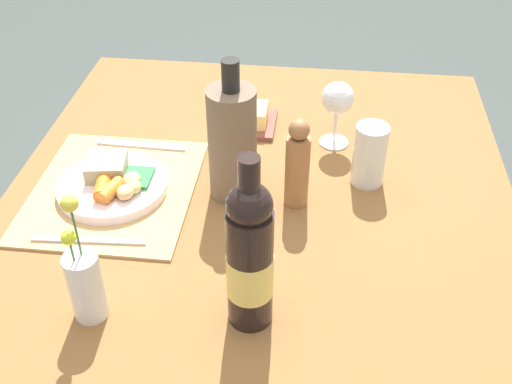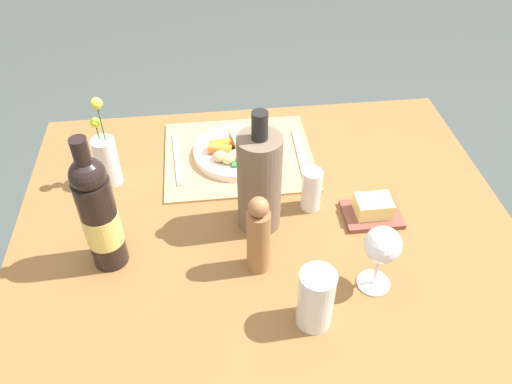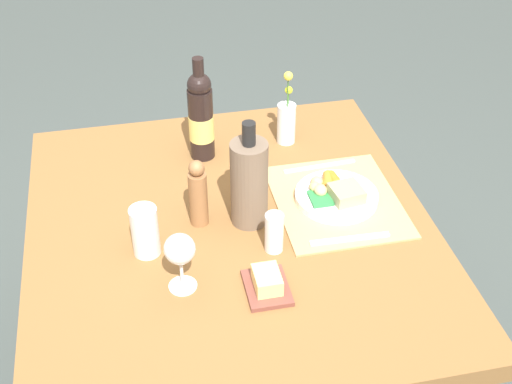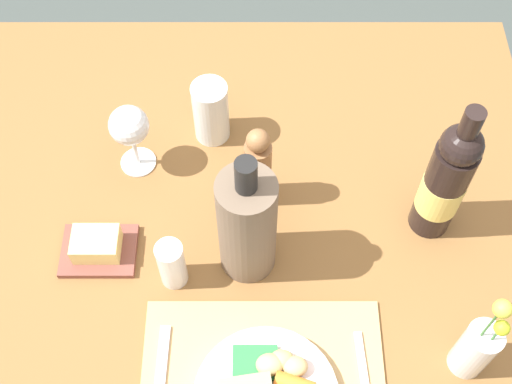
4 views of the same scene
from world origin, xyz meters
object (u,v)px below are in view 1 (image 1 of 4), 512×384
dinner_plate (113,183)px  water_tumbler (369,158)px  knife (89,240)px  wine_bottle (250,257)px  salt_shaker (225,136)px  cooler_bottle (232,142)px  pepper_mill (297,165)px  butter_dish (254,119)px  fork (142,145)px  dining_table (259,223)px  wine_glass (338,100)px  flower_vase (85,282)px

dinner_plate → water_tumbler: 0.52m
dinner_plate → knife: 0.16m
knife → wine_bottle: 0.37m
salt_shaker → cooler_bottle: cooler_bottle is taller
dinner_plate → pepper_mill: 0.38m
water_tumbler → cooler_bottle: bearing=-75.5°
water_tumbler → cooler_bottle: (0.07, -0.27, 0.06)m
dinner_plate → butter_dish: bearing=138.6°
fork → butter_dish: butter_dish is taller
salt_shaker → wine_bottle: wine_bottle is taller
dining_table → pepper_mill: (0.03, 0.08, 0.18)m
butter_dish → salt_shaker: size_ratio=1.22×
fork → knife: (0.32, -0.01, 0.00)m
dinner_plate → fork: size_ratio=1.09×
wine_glass → cooler_bottle: (0.21, -0.20, 0.01)m
dinner_plate → butter_dish: (-0.29, 0.25, -0.00)m
pepper_mill → water_tumbler: size_ratio=1.44×
pepper_mill → salt_shaker: bearing=-130.8°
knife → salt_shaker: size_ratio=2.01×
knife → pepper_mill: pepper_mill is taller
dinner_plate → knife: size_ratio=1.04×
knife → salt_shaker: (-0.31, 0.21, 0.04)m
dinner_plate → fork: bearing=175.3°
pepper_mill → butter_dish: (-0.28, -0.12, -0.07)m
pepper_mill → cooler_bottle: size_ratio=0.65×
flower_vase → fork: bearing=-174.6°
fork → butter_dish: (-0.12, 0.24, 0.01)m
water_tumbler → wine_bottle: 0.45m
knife → dinner_plate: bearing=176.1°
salt_shaker → knife: bearing=-33.8°
fork → salt_shaker: size_ratio=1.92×
dinner_plate → fork: dinner_plate is taller
dining_table → flower_vase: bearing=-33.2°
knife → wine_bottle: (0.14, 0.32, 0.13)m
flower_vase → dinner_plate: bearing=-169.5°
knife → cooler_bottle: (-0.19, 0.24, 0.11)m
fork → wine_bottle: wine_bottle is taller
salt_shaker → wine_glass: bearing=109.5°
salt_shaker → cooler_bottle: size_ratio=0.36×
knife → pepper_mill: bearing=110.7°
wine_glass → wine_bottle: 0.55m
dining_table → knife: bearing=-56.0°
water_tumbler → wine_glass: bearing=-153.1°
fork → wine_glass: bearing=101.2°
dinner_plate → pepper_mill: bearing=91.8°
pepper_mill → water_tumbler: 0.17m
dining_table → pepper_mill: 0.20m
dining_table → wine_glass: bearing=142.6°
knife → wine_glass: wine_glass is taller
dinner_plate → knife: bearing=-0.3°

